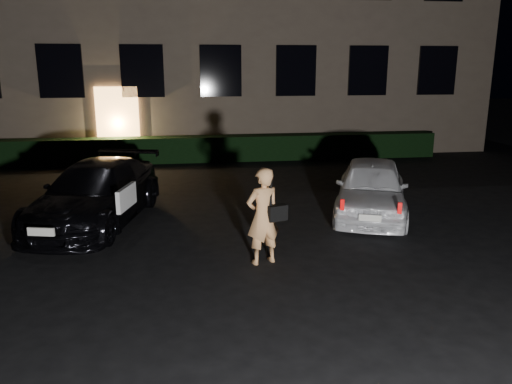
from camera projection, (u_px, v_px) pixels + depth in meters
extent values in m
plane|color=black|center=(281.00, 295.00, 7.11)|extent=(80.00, 80.00, 0.00)
cube|color=#E2994E|center=(118.00, 124.00, 16.81)|extent=(1.40, 0.10, 2.50)
cube|color=black|center=(61.00, 71.00, 16.15)|extent=(1.40, 0.10, 1.70)
cube|color=black|center=(142.00, 71.00, 16.51)|extent=(1.40, 0.10, 1.70)
cube|color=black|center=(221.00, 71.00, 16.86)|extent=(1.40, 0.10, 1.70)
cube|color=black|center=(296.00, 71.00, 17.22)|extent=(1.40, 0.10, 1.70)
cube|color=black|center=(368.00, 71.00, 17.58)|extent=(1.40, 0.10, 1.70)
cube|color=black|center=(437.00, 71.00, 17.93)|extent=(1.40, 0.10, 1.70)
cube|color=black|center=(223.00, 148.00, 17.08)|extent=(15.00, 0.70, 0.85)
imported|color=black|center=(96.00, 193.00, 10.27)|extent=(2.71, 4.58, 1.25)
cube|color=white|center=(126.00, 197.00, 9.38)|extent=(0.29, 0.88, 0.42)
cube|color=silver|center=(41.00, 232.00, 8.14)|extent=(0.45, 0.15, 0.14)
imported|color=white|center=(371.00, 188.00, 10.78)|extent=(2.67, 3.90, 1.23)
cube|color=red|center=(342.00, 205.00, 9.25)|extent=(0.09, 0.07, 0.21)
cube|color=red|center=(400.00, 208.00, 9.02)|extent=(0.09, 0.07, 0.21)
cube|color=silver|center=(370.00, 218.00, 9.14)|extent=(0.40, 0.18, 0.12)
imported|color=tan|center=(263.00, 216.00, 8.09)|extent=(0.68, 0.56, 1.61)
cube|color=black|center=(277.00, 213.00, 8.07)|extent=(0.36, 0.25, 0.26)
cube|color=black|center=(270.00, 191.00, 7.96)|extent=(0.05, 0.06, 0.50)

